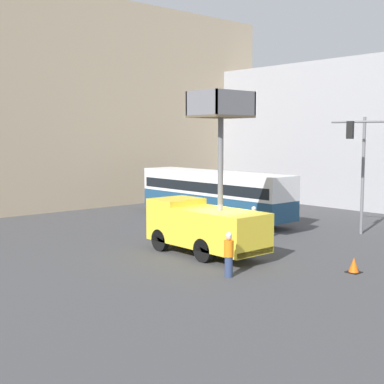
{
  "coord_description": "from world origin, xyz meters",
  "views": [
    {
      "loc": [
        -16.86,
        -17.2,
        5.59
      ],
      "look_at": [
        -0.19,
        1.76,
        2.89
      ],
      "focal_mm": 50.0,
      "sensor_mm": 36.0,
      "label": 1
    }
  ],
  "objects_px": {
    "city_bus": "(214,191)",
    "road_worker_directing": "(254,224)",
    "road_worker_near_truck": "(229,255)",
    "traffic_cone_near_truck": "(354,266)",
    "utility_truck": "(205,221)",
    "traffic_light_pole": "(359,157)"
  },
  "relations": [
    {
      "from": "city_bus",
      "to": "road_worker_near_truck",
      "type": "height_order",
      "value": "city_bus"
    },
    {
      "from": "utility_truck",
      "to": "city_bus",
      "type": "height_order",
      "value": "utility_truck"
    },
    {
      "from": "utility_truck",
      "to": "city_bus",
      "type": "bearing_deg",
      "value": 44.13
    },
    {
      "from": "utility_truck",
      "to": "road_worker_directing",
      "type": "distance_m",
      "value": 4.25
    },
    {
      "from": "city_bus",
      "to": "traffic_cone_near_truck",
      "type": "relative_size",
      "value": 19.59
    },
    {
      "from": "utility_truck",
      "to": "road_worker_directing",
      "type": "xyz_separation_m",
      "value": [
        4.13,
        0.71,
        -0.66
      ]
    },
    {
      "from": "traffic_light_pole",
      "to": "road_worker_near_truck",
      "type": "xyz_separation_m",
      "value": [
        -11.31,
        -1.29,
        -3.49
      ]
    },
    {
      "from": "city_bus",
      "to": "road_worker_near_truck",
      "type": "xyz_separation_m",
      "value": [
        -9.56,
        -10.86,
        -1.0
      ]
    },
    {
      "from": "road_worker_near_truck",
      "to": "traffic_cone_near_truck",
      "type": "relative_size",
      "value": 2.91
    },
    {
      "from": "utility_truck",
      "to": "traffic_cone_near_truck",
      "type": "xyz_separation_m",
      "value": [
        2.38,
        -6.37,
        -1.31
      ]
    },
    {
      "from": "traffic_light_pole",
      "to": "road_worker_near_truck",
      "type": "distance_m",
      "value": 11.9
    },
    {
      "from": "traffic_light_pole",
      "to": "road_worker_directing",
      "type": "distance_m",
      "value": 6.9
    },
    {
      "from": "utility_truck",
      "to": "road_worker_near_truck",
      "type": "height_order",
      "value": "utility_truck"
    },
    {
      "from": "utility_truck",
      "to": "traffic_cone_near_truck",
      "type": "distance_m",
      "value": 6.92
    },
    {
      "from": "city_bus",
      "to": "road_worker_directing",
      "type": "relative_size",
      "value": 6.51
    },
    {
      "from": "traffic_light_pole",
      "to": "road_worker_near_truck",
      "type": "bearing_deg",
      "value": -173.49
    },
    {
      "from": "road_worker_directing",
      "to": "traffic_cone_near_truck",
      "type": "xyz_separation_m",
      "value": [
        -1.75,
        -7.08,
        -0.65
      ]
    },
    {
      "from": "utility_truck",
      "to": "traffic_light_pole",
      "type": "distance_m",
      "value": 10.01
    },
    {
      "from": "city_bus",
      "to": "road_worker_directing",
      "type": "bearing_deg",
      "value": 160.05
    },
    {
      "from": "road_worker_near_truck",
      "to": "road_worker_directing",
      "type": "bearing_deg",
      "value": -1.34
    },
    {
      "from": "road_worker_near_truck",
      "to": "traffic_cone_near_truck",
      "type": "height_order",
      "value": "road_worker_near_truck"
    },
    {
      "from": "city_bus",
      "to": "road_worker_near_truck",
      "type": "bearing_deg",
      "value": 146.24
    }
  ]
}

